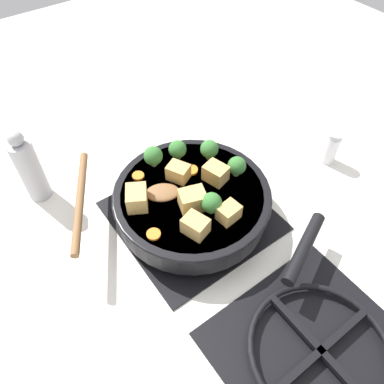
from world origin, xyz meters
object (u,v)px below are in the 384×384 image
skillet_pan (193,200)px  salt_shaker (331,148)px  pepper_mill (29,168)px  wooden_spoon (114,197)px

skillet_pan → salt_shaker: salt_shaker is taller
pepper_mill → skillet_pan: bearing=133.6°
pepper_mill → wooden_spoon: bearing=120.9°
skillet_pan → pepper_mill: (0.24, -0.26, 0.03)m
wooden_spoon → salt_shaker: (-0.51, 0.13, -0.05)m
skillet_pan → salt_shaker: (-0.37, 0.05, -0.01)m
wooden_spoon → pepper_mill: bearing=-59.1°
skillet_pan → wooden_spoon: size_ratio=1.69×
wooden_spoon → skillet_pan: bearing=150.7°
wooden_spoon → salt_shaker: size_ratio=2.90×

